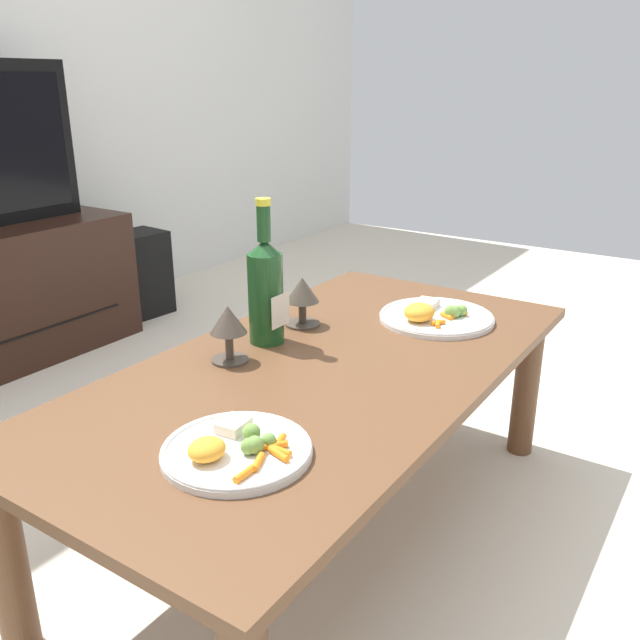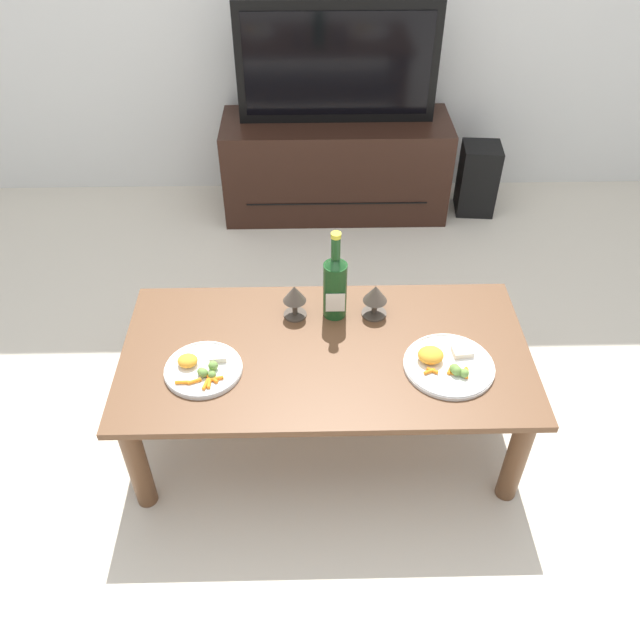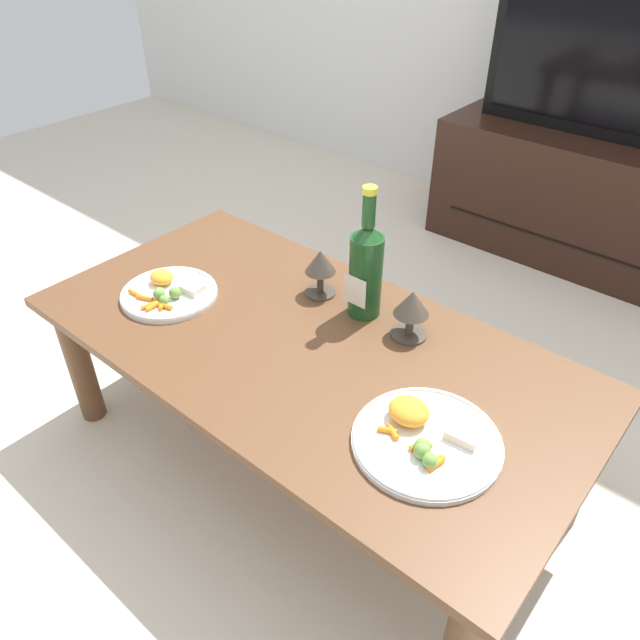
% 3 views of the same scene
% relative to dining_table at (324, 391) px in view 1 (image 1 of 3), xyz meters
% --- Properties ---
extents(ground_plane, '(6.40, 6.40, 0.00)m').
position_rel_dining_table_xyz_m(ground_plane, '(0.00, 0.00, -0.37)').
color(ground_plane, beige).
extents(dining_table, '(1.37, 0.69, 0.44)m').
position_rel_dining_table_xyz_m(dining_table, '(0.00, 0.00, 0.00)').
color(dining_table, brown).
rests_on(dining_table, ground_plane).
extents(floor_speaker, '(0.22, 0.22, 0.38)m').
position_rel_dining_table_xyz_m(floor_speaker, '(0.88, 1.58, -0.18)').
color(floor_speaker, black).
rests_on(floor_speaker, ground_plane).
extents(wine_bottle, '(0.08, 0.09, 0.34)m').
position_rel_dining_table_xyz_m(wine_bottle, '(0.04, 0.19, 0.20)').
color(wine_bottle, '#19471E').
rests_on(wine_bottle, dining_table).
extents(goblet_left, '(0.08, 0.08, 0.13)m').
position_rel_dining_table_xyz_m(goblet_left, '(-0.10, 0.18, 0.16)').
color(goblet_left, '#473D33').
rests_on(goblet_left, dining_table).
extents(goblet_right, '(0.09, 0.09, 0.13)m').
position_rel_dining_table_xyz_m(goblet_right, '(0.18, 0.18, 0.15)').
color(goblet_right, '#473D33').
rests_on(goblet_right, dining_table).
extents(dinner_plate_left, '(0.25, 0.25, 0.05)m').
position_rel_dining_table_xyz_m(dinner_plate_left, '(-0.40, -0.09, 0.08)').
color(dinner_plate_left, white).
rests_on(dinner_plate_left, dining_table).
extents(dinner_plate_right, '(0.30, 0.30, 0.06)m').
position_rel_dining_table_xyz_m(dinner_plate_right, '(0.39, -0.09, 0.08)').
color(dinner_plate_right, white).
rests_on(dinner_plate_right, dining_table).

